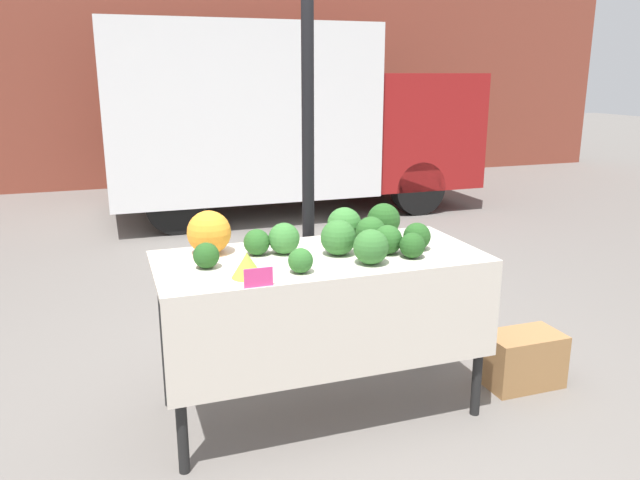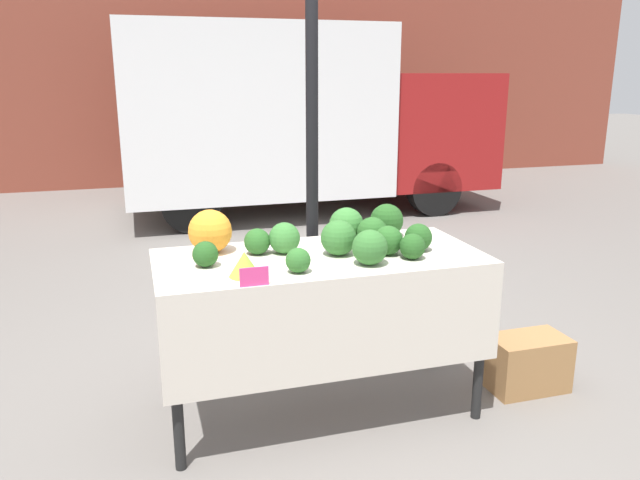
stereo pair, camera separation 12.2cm
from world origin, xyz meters
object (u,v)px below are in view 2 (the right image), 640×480
(produce_crate, at_px, (527,363))
(price_sign, at_px, (254,277))
(parked_truck, at_px, (293,116))
(orange_cauliflower, at_px, (210,231))

(produce_crate, bearing_deg, price_sign, -171.27)
(parked_truck, xyz_separation_m, orange_cauliflower, (-1.64, -4.73, -0.24))
(parked_truck, bearing_deg, orange_cauliflower, -109.14)
(orange_cauliflower, xyz_separation_m, produce_crate, (1.69, -0.33, -0.81))
(parked_truck, relative_size, price_sign, 36.43)
(orange_cauliflower, relative_size, price_sign, 1.75)
(price_sign, bearing_deg, produce_crate, 8.73)
(orange_cauliflower, relative_size, produce_crate, 0.51)
(produce_crate, bearing_deg, orange_cauliflower, 169.00)
(price_sign, bearing_deg, orange_cauliflower, 101.03)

